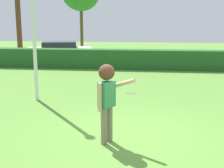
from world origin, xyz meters
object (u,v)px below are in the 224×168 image
at_px(frisbee, 129,94).
at_px(parked_car_white, 60,50).
at_px(person, 107,93).
at_px(lamppost, 33,8).

xyz_separation_m(frisbee, parked_car_white, (-5.57, 14.29, -0.61)).
bearing_deg(person, parked_car_white, 110.17).
distance_m(person, frisbee, 0.79).
bearing_deg(frisbee, lamppost, 130.23).
bearing_deg(frisbee, parked_car_white, 111.29).
height_order(lamppost, parked_car_white, lamppost).
distance_m(person, parked_car_white, 14.62).
distance_m(frisbee, parked_car_white, 15.35).
bearing_deg(lamppost, person, -50.20).
distance_m(frisbee, lamppost, 5.62).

